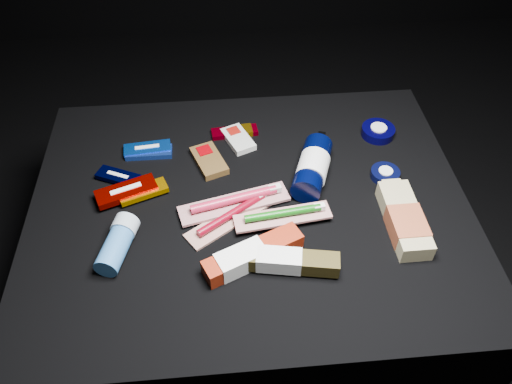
{
  "coord_description": "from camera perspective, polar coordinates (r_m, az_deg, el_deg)",
  "views": [
    {
      "loc": [
        -0.05,
        -0.75,
        1.23
      ],
      "look_at": [
        0.01,
        0.01,
        0.42
      ],
      "focal_mm": 35.0,
      "sensor_mm": 36.0,
      "label": 1
    }
  ],
  "objects": [
    {
      "name": "power_bar",
      "position": [
        1.29,
        -2.17,
        6.92
      ],
      "size": [
        0.12,
        0.05,
        0.01
      ],
      "rotation": [
        0.0,
        0.0,
        0.09
      ],
      "color": "#70000F",
      "rests_on": "cloth_table"
    },
    {
      "name": "toothpaste_carton_red",
      "position": [
        1.0,
        -0.8,
        -7.34
      ],
      "size": [
        0.21,
        0.13,
        0.04
      ],
      "rotation": [
        0.0,
        0.0,
        0.42
      ],
      "color": "maroon",
      "rests_on": "cloth_table"
    },
    {
      "name": "toothbrush_pack_0",
      "position": [
        1.08,
        -2.66,
        -2.67
      ],
      "size": [
        0.21,
        0.17,
        0.02
      ],
      "rotation": [
        0.0,
        0.0,
        0.6
      ],
      "color": "beige",
      "rests_on": "cloth_table"
    },
    {
      "name": "bodywash_bottle",
      "position": [
        1.1,
        16.6,
        -3.13
      ],
      "size": [
        0.07,
        0.2,
        0.04
      ],
      "rotation": [
        0.0,
        0.0,
        0.01
      ],
      "color": "tan",
      "rests_on": "cloth_table"
    },
    {
      "name": "luna_bar_2",
      "position": [
        1.2,
        -15.47,
        1.7
      ],
      "size": [
        0.11,
        0.08,
        0.01
      ],
      "rotation": [
        0.0,
        0.0,
        -0.44
      ],
      "color": "black",
      "rests_on": "cloth_table"
    },
    {
      "name": "deodorant_stick",
      "position": [
        1.05,
        -15.54,
        -5.66
      ],
      "size": [
        0.08,
        0.14,
        0.05
      ],
      "rotation": [
        0.0,
        0.0,
        -0.27
      ],
      "color": "#336CAA",
      "rests_on": "cloth_table"
    },
    {
      "name": "cloth_table",
      "position": [
        1.27,
        -0.64,
        -7.19
      ],
      "size": [
        0.98,
        0.78,
        0.4
      ],
      "primitive_type": "cube",
      "color": "black",
      "rests_on": "ground"
    },
    {
      "name": "luna_bar_4",
      "position": [
        1.15,
        -14.59,
        0.08
      ],
      "size": [
        0.14,
        0.09,
        0.02
      ],
      "rotation": [
        0.0,
        0.0,
        0.36
      ],
      "color": "#7D0300",
      "rests_on": "cloth_table"
    },
    {
      "name": "luna_bar_0",
      "position": [
        1.25,
        -12.13,
        4.46
      ],
      "size": [
        0.11,
        0.04,
        0.01
      ],
      "rotation": [
        0.0,
        0.0,
        -0.01
      ],
      "color": "#1A3EAB",
      "rests_on": "cloth_table"
    },
    {
      "name": "toothbrush_pack_1",
      "position": [
        1.1,
        -2.34,
        -1.06
      ],
      "size": [
        0.25,
        0.11,
        0.03
      ],
      "rotation": [
        0.0,
        0.0,
        0.24
      ],
      "color": "beige",
      "rests_on": "cloth_table"
    },
    {
      "name": "luna_bar_1",
      "position": [
        1.26,
        -12.29,
        4.83
      ],
      "size": [
        0.12,
        0.05,
        0.01
      ],
      "rotation": [
        0.0,
        0.0,
        0.1
      ],
      "color": "#0B41B1",
      "rests_on": "cloth_table"
    },
    {
      "name": "cream_tin_upper",
      "position": [
        1.32,
        13.77,
        6.75
      ],
      "size": [
        0.08,
        0.08,
        0.03
      ],
      "rotation": [
        0.0,
        0.0,
        0.02
      ],
      "color": "black",
      "rests_on": "cloth_table"
    },
    {
      "name": "cream_tin_lower",
      "position": [
        1.21,
        14.53,
        2.02
      ],
      "size": [
        0.07,
        0.07,
        0.02
      ],
      "rotation": [
        0.0,
        0.0,
        -0.24
      ],
      "color": "black",
      "rests_on": "cloth_table"
    },
    {
      "name": "luna_bar_3",
      "position": [
        1.15,
        -12.78,
        0.05
      ],
      "size": [
        0.12,
        0.08,
        0.01
      ],
      "rotation": [
        0.0,
        0.0,
        0.36
      ],
      "color": "#BE7E00",
      "rests_on": "cloth_table"
    },
    {
      "name": "clif_bar_1",
      "position": [
        1.26,
        -2.14,
        6.16
      ],
      "size": [
        0.09,
        0.11,
        0.02
      ],
      "rotation": [
        0.0,
        0.0,
        0.39
      ],
      "color": "beige",
      "rests_on": "cloth_table"
    },
    {
      "name": "clif_bar_0",
      "position": [
        1.21,
        -5.47,
        3.73
      ],
      "size": [
        0.09,
        0.12,
        0.02
      ],
      "rotation": [
        0.0,
        0.0,
        0.35
      ],
      "color": "#4D3619",
      "rests_on": "cloth_table"
    },
    {
      "name": "ground",
      "position": [
        1.44,
        -0.57,
        -11.9
      ],
      "size": [
        3.0,
        3.0,
        0.0
      ],
      "primitive_type": "plane",
      "color": "black",
      "rests_on": "ground"
    },
    {
      "name": "toothbrush_pack_2",
      "position": [
        1.06,
        3.22,
        -2.63
      ],
      "size": [
        0.21,
        0.07,
        0.02
      ],
      "rotation": [
        0.0,
        0.0,
        0.12
      ],
      "color": "silver",
      "rests_on": "cloth_table"
    },
    {
      "name": "toothpaste_carton_green",
      "position": [
        0.99,
        3.57,
        -7.88
      ],
      "size": [
        0.19,
        0.07,
        0.04
      ],
      "rotation": [
        0.0,
        0.0,
        -0.18
      ],
      "color": "#362E10",
      "rests_on": "cloth_table"
    },
    {
      "name": "lotion_bottle",
      "position": [
        1.15,
        6.47,
        2.83
      ],
      "size": [
        0.12,
        0.22,
        0.07
      ],
      "rotation": [
        0.0,
        0.0,
        -0.35
      ],
      "color": "black",
      "rests_on": "cloth_table"
    }
  ]
}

